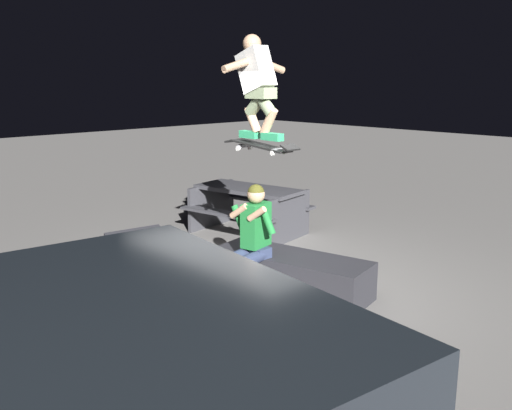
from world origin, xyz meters
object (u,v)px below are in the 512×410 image
ledge_box_main (291,273)px  kicker_ramp (148,251)px  person_sitting_on_ledge (251,236)px  picnic_table_back (248,203)px  skateboard (261,146)px  skater_airborne (257,82)px

ledge_box_main → kicker_ramp: size_ratio=1.46×
kicker_ramp → person_sitting_on_ledge: bearing=179.7°
ledge_box_main → picnic_table_back: 2.62m
skateboard → skater_airborne: size_ratio=0.91×
person_sitting_on_ledge → kicker_ramp: person_sitting_on_ledge is taller
person_sitting_on_ledge → skateboard: (0.02, -0.18, 1.00)m
ledge_box_main → kicker_ramp: ledge_box_main is taller
kicker_ramp → picnic_table_back: picnic_table_back is taller
ledge_box_main → picnic_table_back: picnic_table_back is taller
skater_airborne → picnic_table_back: 3.13m
skater_airborne → kicker_ramp: (2.04, 0.17, -2.33)m
picnic_table_back → skateboard: bearing=140.0°
skateboard → picnic_table_back: 2.81m
person_sitting_on_ledge → skater_airborne: size_ratio=1.14×
picnic_table_back → kicker_ramp: bearing=85.3°
ledge_box_main → person_sitting_on_ledge: 0.68m
person_sitting_on_ledge → picnic_table_back: person_sitting_on_ledge is taller
picnic_table_back → person_sitting_on_ledge: bearing=137.5°
ledge_box_main → kicker_ramp: bearing=10.0°
ledge_box_main → picnic_table_back: (2.20, -1.38, 0.28)m
ledge_box_main → skateboard: skateboard is taller
person_sitting_on_ledge → skateboard: size_ratio=1.25×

